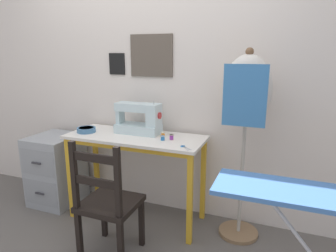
{
  "coord_description": "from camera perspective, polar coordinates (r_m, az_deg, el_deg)",
  "views": [
    {
      "loc": [
        1.16,
        -1.97,
        1.47
      ],
      "look_at": [
        0.31,
        0.22,
        0.9
      ],
      "focal_mm": 32.0,
      "sensor_mm": 36.0,
      "label": 1
    }
  ],
  "objects": [
    {
      "name": "thread_spool_far_edge",
      "position": [
        2.45,
        0.66,
        -2.16
      ],
      "size": [
        0.04,
        0.04,
        0.04
      ],
      "color": "purple",
      "rests_on": "sewing_table"
    },
    {
      "name": "thread_spool_mid_table",
      "position": [
        2.43,
        -1.02,
        -2.35
      ],
      "size": [
        0.04,
        0.04,
        0.04
      ],
      "color": "#2875C1",
      "rests_on": "sewing_table"
    },
    {
      "name": "wall_back",
      "position": [
        2.78,
        -3.61,
        9.72
      ],
      "size": [
        10.0,
        0.07,
        2.55
      ],
      "color": "silver",
      "rests_on": "ground_plane"
    },
    {
      "name": "dress_form",
      "position": [
        2.31,
        14.73,
        4.75
      ],
      "size": [
        0.36,
        0.32,
        1.51
      ],
      "color": "#846647",
      "rests_on": "ground_plane"
    },
    {
      "name": "thread_spool_near_machine",
      "position": [
        2.55,
        -0.97,
        -1.6
      ],
      "size": [
        0.04,
        0.04,
        0.04
      ],
      "color": "orange",
      "rests_on": "sewing_table"
    },
    {
      "name": "fabric_bowl",
      "position": [
        2.79,
        -15.29,
        -0.67
      ],
      "size": [
        0.17,
        0.17,
        0.04
      ],
      "color": "teal",
      "rests_on": "sewing_table"
    },
    {
      "name": "filing_cabinet",
      "position": [
        3.21,
        -20.5,
        -7.72
      ],
      "size": [
        0.42,
        0.49,
        0.68
      ],
      "color": "#93999E",
      "rests_on": "ground_plane"
    },
    {
      "name": "scissors",
      "position": [
        2.26,
        3.14,
        -4.05
      ],
      "size": [
        0.11,
        0.1,
        0.01
      ],
      "color": "silver",
      "rests_on": "sewing_table"
    },
    {
      "name": "sewing_table",
      "position": [
        2.61,
        -6.34,
        -4.15
      ],
      "size": [
        1.2,
        0.48,
        0.78
      ],
      "color": "silver",
      "rests_on": "ground_plane"
    },
    {
      "name": "wooden_chair",
      "position": [
        2.26,
        -11.4,
        -14.3
      ],
      "size": [
        0.4,
        0.38,
        0.9
      ],
      "color": "black",
      "rests_on": "ground_plane"
    },
    {
      "name": "sewing_machine",
      "position": [
        2.63,
        -5.3,
        1.25
      ],
      "size": [
        0.41,
        0.19,
        0.29
      ],
      "color": "silver",
      "rests_on": "sewing_table"
    },
    {
      "name": "ground_plane",
      "position": [
        2.72,
        -8.28,
        -19.14
      ],
      "size": [
        14.0,
        14.0,
        0.0
      ],
      "primitive_type": "plane",
      "color": "#5B5651"
    }
  ]
}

